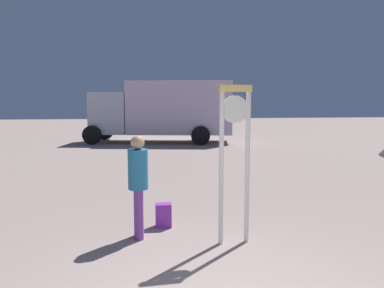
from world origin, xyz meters
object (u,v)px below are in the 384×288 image
object	(u,v)px
standing_clock	(235,148)
box_truck_near	(165,109)
person_near_clock	(138,181)
backpack	(163,215)

from	to	relation	value
standing_clock	box_truck_near	distance (m)	13.74
person_near_clock	backpack	size ratio (longest dim) A/B	4.03
backpack	standing_clock	bearing A→B (deg)	-40.13
standing_clock	box_truck_near	bearing A→B (deg)	91.07
standing_clock	box_truck_near	xyz separation A→B (m)	(-0.26, 13.73, 0.23)
backpack	box_truck_near	bearing A→B (deg)	86.68
box_truck_near	standing_clock	bearing A→B (deg)	-88.93
standing_clock	backpack	xyz separation A→B (m)	(-1.00, 0.85, -1.24)
standing_clock	person_near_clock	world-z (taller)	standing_clock
box_truck_near	backpack	bearing A→B (deg)	-93.32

